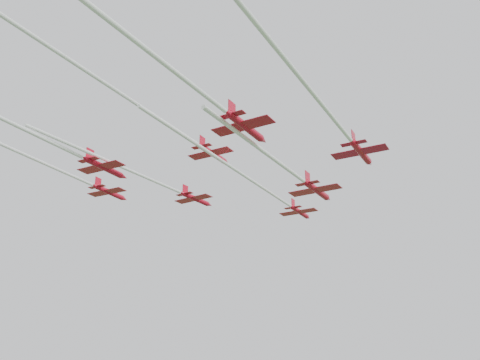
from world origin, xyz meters
The scene contains 8 objects.
jet_lead centered at (7.02, 5.35, 50.54)m, with size 8.27×60.07×2.46m.
jet_row2_left centered at (-9.28, -6.42, 51.28)m, with size 8.20×46.13×2.45m.
jet_row2_right centered at (16.12, 0.20, 49.86)m, with size 9.88×44.76×2.96m.
jet_row3_left centered at (-22.38, -21.69, 52.42)m, with size 8.53×59.58×2.50m.
jet_row3_mid centered at (5.08, -22.10, 53.25)m, with size 8.12×51.43×2.42m.
jet_row3_right centered at (30.48, -21.04, 49.40)m, with size 8.70×61.26×2.58m.
jet_row4_left centered at (-10.67, -31.53, 50.64)m, with size 8.86×52.12×2.63m.
jet_row4_right centered at (18.40, -34.72, 50.22)m, with size 9.24×57.99×2.76m.
Camera 1 is at (53.62, -79.79, 15.86)m, focal length 40.00 mm.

